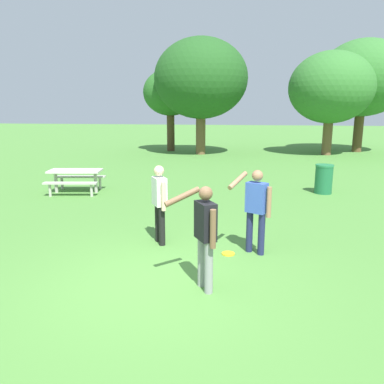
{
  "coord_description": "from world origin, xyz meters",
  "views": [
    {
      "loc": [
        1.28,
        -5.56,
        2.77
      ],
      "look_at": [
        0.05,
        2.37,
        1.0
      ],
      "focal_mm": 35.72,
      "sensor_mm": 36.0,
      "label": 1
    }
  ],
  "objects_px": {
    "person_thrower": "(205,230)",
    "frisbee": "(228,254)",
    "person_catcher": "(160,199)",
    "picnic_table_near": "(75,176)",
    "tree_far_right": "(331,88)",
    "tree_tall_left": "(170,93)",
    "person_bystander": "(256,205)",
    "tree_slender_mid": "(363,78)",
    "trash_can_beside_table": "(324,179)",
    "tree_broad_center": "(201,79)"
  },
  "relations": [
    {
      "from": "person_thrower",
      "to": "frisbee",
      "type": "height_order",
      "value": "person_thrower"
    },
    {
      "from": "person_catcher",
      "to": "picnic_table_near",
      "type": "height_order",
      "value": "person_catcher"
    },
    {
      "from": "person_thrower",
      "to": "tree_far_right",
      "type": "bearing_deg",
      "value": 74.56
    },
    {
      "from": "picnic_table_near",
      "to": "tree_far_right",
      "type": "relative_size",
      "value": 0.31
    },
    {
      "from": "tree_tall_left",
      "to": "tree_far_right",
      "type": "relative_size",
      "value": 0.87
    },
    {
      "from": "frisbee",
      "to": "picnic_table_near",
      "type": "distance_m",
      "value": 7.18
    },
    {
      "from": "person_bystander",
      "to": "picnic_table_near",
      "type": "height_order",
      "value": "person_bystander"
    },
    {
      "from": "tree_slender_mid",
      "to": "person_thrower",
      "type": "bearing_deg",
      "value": -109.71
    },
    {
      "from": "person_thrower",
      "to": "tree_slender_mid",
      "type": "bearing_deg",
      "value": 70.29
    },
    {
      "from": "trash_can_beside_table",
      "to": "tree_far_right",
      "type": "bearing_deg",
      "value": 79.4
    },
    {
      "from": "tree_broad_center",
      "to": "tree_slender_mid",
      "type": "relative_size",
      "value": 0.98
    },
    {
      "from": "person_thrower",
      "to": "tree_broad_center",
      "type": "distance_m",
      "value": 18.3
    },
    {
      "from": "person_catcher",
      "to": "tree_slender_mid",
      "type": "distance_m",
      "value": 20.92
    },
    {
      "from": "person_catcher",
      "to": "tree_tall_left",
      "type": "xyz_separation_m",
      "value": [
        -3.47,
        17.45,
        2.78
      ]
    },
    {
      "from": "tree_tall_left",
      "to": "tree_far_right",
      "type": "distance_m",
      "value": 9.8
    },
    {
      "from": "picnic_table_near",
      "to": "tree_far_right",
      "type": "bearing_deg",
      "value": 50.36
    },
    {
      "from": "frisbee",
      "to": "tree_tall_left",
      "type": "height_order",
      "value": "tree_tall_left"
    },
    {
      "from": "frisbee",
      "to": "tree_slender_mid",
      "type": "height_order",
      "value": "tree_slender_mid"
    },
    {
      "from": "person_catcher",
      "to": "frisbee",
      "type": "distance_m",
      "value": 1.77
    },
    {
      "from": "picnic_table_near",
      "to": "tree_tall_left",
      "type": "height_order",
      "value": "tree_tall_left"
    },
    {
      "from": "frisbee",
      "to": "trash_can_beside_table",
      "type": "height_order",
      "value": "trash_can_beside_table"
    },
    {
      "from": "picnic_table_near",
      "to": "tree_tall_left",
      "type": "distance_m",
      "value": 13.51
    },
    {
      "from": "person_thrower",
      "to": "frisbee",
      "type": "distance_m",
      "value": 1.81
    },
    {
      "from": "person_thrower",
      "to": "tree_slender_mid",
      "type": "distance_m",
      "value": 22.25
    },
    {
      "from": "person_bystander",
      "to": "picnic_table_near",
      "type": "distance_m",
      "value": 7.47
    },
    {
      "from": "picnic_table_near",
      "to": "tree_broad_center",
      "type": "relative_size",
      "value": 0.28
    },
    {
      "from": "picnic_table_near",
      "to": "person_thrower",
      "type": "bearing_deg",
      "value": -50.92
    },
    {
      "from": "person_bystander",
      "to": "tree_broad_center",
      "type": "bearing_deg",
      "value": 101.26
    },
    {
      "from": "person_catcher",
      "to": "tree_slender_mid",
      "type": "height_order",
      "value": "tree_slender_mid"
    },
    {
      "from": "person_bystander",
      "to": "frisbee",
      "type": "xyz_separation_m",
      "value": [
        -0.5,
        -0.14,
        -0.95
      ]
    },
    {
      "from": "trash_can_beside_table",
      "to": "tree_tall_left",
      "type": "xyz_separation_m",
      "value": [
        -7.68,
        11.94,
        3.24
      ]
    },
    {
      "from": "person_thrower",
      "to": "tree_tall_left",
      "type": "relative_size",
      "value": 0.31
    },
    {
      "from": "trash_can_beside_table",
      "to": "tree_broad_center",
      "type": "xyz_separation_m",
      "value": [
        -5.48,
        10.35,
        3.98
      ]
    },
    {
      "from": "frisbee",
      "to": "tree_slender_mid",
      "type": "bearing_deg",
      "value": 69.6
    },
    {
      "from": "person_catcher",
      "to": "picnic_table_near",
      "type": "bearing_deg",
      "value": 132.15
    },
    {
      "from": "tree_slender_mid",
      "to": "trash_can_beside_table",
      "type": "bearing_deg",
      "value": -108.22
    },
    {
      "from": "tree_tall_left",
      "to": "tree_broad_center",
      "type": "bearing_deg",
      "value": -35.82
    },
    {
      "from": "trash_can_beside_table",
      "to": "tree_tall_left",
      "type": "bearing_deg",
      "value": 122.76
    },
    {
      "from": "frisbee",
      "to": "picnic_table_near",
      "type": "xyz_separation_m",
      "value": [
        -5.37,
        4.74,
        0.55
      ]
    },
    {
      "from": "tree_tall_left",
      "to": "person_thrower",
      "type": "bearing_deg",
      "value": -76.56
    },
    {
      "from": "person_thrower",
      "to": "picnic_table_near",
      "type": "distance_m",
      "value": 8.08
    },
    {
      "from": "tree_broad_center",
      "to": "picnic_table_near",
      "type": "bearing_deg",
      "value": -102.95
    },
    {
      "from": "frisbee",
      "to": "picnic_table_near",
      "type": "height_order",
      "value": "picnic_table_near"
    },
    {
      "from": "tree_broad_center",
      "to": "tree_far_right",
      "type": "distance_m",
      "value": 7.63
    },
    {
      "from": "person_thrower",
      "to": "tree_broad_center",
      "type": "height_order",
      "value": "tree_broad_center"
    },
    {
      "from": "tree_broad_center",
      "to": "tree_tall_left",
      "type": "bearing_deg",
      "value": 144.18
    },
    {
      "from": "tree_far_right",
      "to": "tree_slender_mid",
      "type": "xyz_separation_m",
      "value": [
        2.26,
        2.06,
        0.65
      ]
    },
    {
      "from": "person_catcher",
      "to": "trash_can_beside_table",
      "type": "height_order",
      "value": "person_catcher"
    },
    {
      "from": "tree_broad_center",
      "to": "tree_far_right",
      "type": "height_order",
      "value": "tree_broad_center"
    },
    {
      "from": "picnic_table_near",
      "to": "trash_can_beside_table",
      "type": "height_order",
      "value": "trash_can_beside_table"
    }
  ]
}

